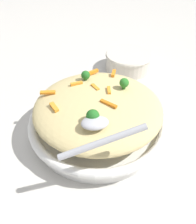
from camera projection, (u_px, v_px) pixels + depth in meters
ground_plane at (98, 132)px, 0.64m from camera, size 2.40×2.40×0.00m
serving_bowl at (98, 124)px, 0.62m from camera, size 0.34×0.34×0.05m
pasta_mound at (98, 108)px, 0.59m from camera, size 0.30×0.30×0.06m
carrot_piece_0 at (90, 73)px, 0.65m from camera, size 0.04×0.03×0.01m
carrot_piece_1 at (109, 104)px, 0.55m from camera, size 0.03×0.03×0.01m
carrot_piece_2 at (96, 87)px, 0.60m from camera, size 0.02×0.03×0.01m
carrot_piece_3 at (114, 73)px, 0.65m from camera, size 0.02×0.03×0.01m
carrot_piece_4 at (109, 90)px, 0.58m from camera, size 0.01×0.03×0.01m
carrot_piece_5 at (77, 84)px, 0.61m from camera, size 0.03×0.01×0.01m
carrot_piece_6 at (54, 107)px, 0.55m from camera, size 0.02×0.03×0.01m
carrot_piece_7 at (48, 92)px, 0.59m from camera, size 0.04×0.01×0.01m
broccoli_floret_0 at (93, 116)px, 0.50m from camera, size 0.03×0.03×0.03m
broccoli_floret_1 at (124, 83)px, 0.59m from camera, size 0.02×0.02×0.03m
broccoli_floret_2 at (86, 75)px, 0.63m from camera, size 0.02×0.02×0.03m
serving_spoon at (97, 129)px, 0.47m from camera, size 0.15×0.10×0.06m
companion_bowl at (128, 61)px, 0.85m from camera, size 0.15×0.15×0.06m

